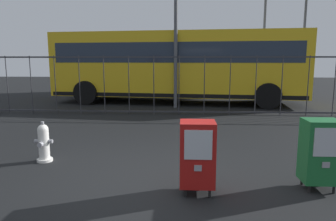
{
  "coord_description": "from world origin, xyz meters",
  "views": [
    {
      "loc": [
        0.6,
        -4.55,
        1.84
      ],
      "look_at": [
        0.3,
        1.2,
        0.9
      ],
      "focal_mm": 32.92,
      "sensor_mm": 36.0,
      "label": 1
    }
  ],
  "objects_px": {
    "newspaper_box_primary": "(320,151)",
    "bus_near": "(177,63)",
    "street_light_near_right": "(265,25)",
    "street_light_far_left": "(306,14)",
    "newspaper_box_secondary": "(197,154)",
    "bus_far": "(172,63)",
    "fire_hydrant": "(44,143)"
  },
  "relations": [
    {
      "from": "bus_far",
      "to": "street_light_near_right",
      "type": "distance_m",
      "value": 5.41
    },
    {
      "from": "newspaper_box_primary",
      "to": "fire_hydrant",
      "type": "bearing_deg",
      "value": 167.33
    },
    {
      "from": "fire_hydrant",
      "to": "street_light_near_right",
      "type": "xyz_separation_m",
      "value": [
        6.9,
        12.16,
        3.4
      ]
    },
    {
      "from": "fire_hydrant",
      "to": "street_light_near_right",
      "type": "height_order",
      "value": "street_light_near_right"
    },
    {
      "from": "bus_far",
      "to": "street_light_near_right",
      "type": "bearing_deg",
      "value": -0.78
    },
    {
      "from": "bus_near",
      "to": "street_light_far_left",
      "type": "xyz_separation_m",
      "value": [
        6.74,
        3.87,
        2.59
      ]
    },
    {
      "from": "newspaper_box_primary",
      "to": "bus_near",
      "type": "distance_m",
      "value": 9.47
    },
    {
      "from": "bus_near",
      "to": "street_light_far_left",
      "type": "distance_m",
      "value": 8.19
    },
    {
      "from": "newspaper_box_secondary",
      "to": "street_light_far_left",
      "type": "bearing_deg",
      "value": 64.77
    },
    {
      "from": "fire_hydrant",
      "to": "bus_far",
      "type": "height_order",
      "value": "bus_far"
    },
    {
      "from": "street_light_near_right",
      "to": "street_light_far_left",
      "type": "relative_size",
      "value": 0.86
    },
    {
      "from": "newspaper_box_secondary",
      "to": "street_light_near_right",
      "type": "relative_size",
      "value": 0.16
    },
    {
      "from": "newspaper_box_primary",
      "to": "newspaper_box_secondary",
      "type": "relative_size",
      "value": 1.0
    },
    {
      "from": "newspaper_box_primary",
      "to": "street_light_far_left",
      "type": "height_order",
      "value": "street_light_far_left"
    },
    {
      "from": "bus_near",
      "to": "bus_far",
      "type": "xyz_separation_m",
      "value": [
        -0.35,
        3.99,
        0.0
      ]
    },
    {
      "from": "street_light_near_right",
      "to": "street_light_far_left",
      "type": "xyz_separation_m",
      "value": [
        2.07,
        -0.17,
        0.54
      ]
    },
    {
      "from": "newspaper_box_secondary",
      "to": "bus_far",
      "type": "height_order",
      "value": "bus_far"
    },
    {
      "from": "fire_hydrant",
      "to": "bus_near",
      "type": "distance_m",
      "value": 8.53
    },
    {
      "from": "bus_far",
      "to": "street_light_far_left",
      "type": "bearing_deg",
      "value": -2.32
    },
    {
      "from": "newspaper_box_secondary",
      "to": "bus_near",
      "type": "distance_m",
      "value": 9.43
    },
    {
      "from": "newspaper_box_primary",
      "to": "bus_near",
      "type": "relative_size",
      "value": 0.1
    },
    {
      "from": "bus_far",
      "to": "street_light_near_right",
      "type": "xyz_separation_m",
      "value": [
        5.01,
        0.05,
        2.05
      ]
    },
    {
      "from": "newspaper_box_primary",
      "to": "bus_far",
      "type": "bearing_deg",
      "value": 101.2
    },
    {
      "from": "street_light_near_right",
      "to": "street_light_far_left",
      "type": "height_order",
      "value": "street_light_far_left"
    },
    {
      "from": "street_light_far_left",
      "to": "newspaper_box_primary",
      "type": "bearing_deg",
      "value": -109.03
    },
    {
      "from": "street_light_far_left",
      "to": "street_light_near_right",
      "type": "bearing_deg",
      "value": 175.3
    },
    {
      "from": "newspaper_box_secondary",
      "to": "bus_far",
      "type": "relative_size",
      "value": 0.1
    },
    {
      "from": "fire_hydrant",
      "to": "bus_near",
      "type": "xyz_separation_m",
      "value": [
        2.24,
        8.12,
        1.36
      ]
    },
    {
      "from": "newspaper_box_secondary",
      "to": "street_light_far_left",
      "type": "height_order",
      "value": "street_light_far_left"
    },
    {
      "from": "fire_hydrant",
      "to": "newspaper_box_secondary",
      "type": "height_order",
      "value": "newspaper_box_secondary"
    },
    {
      "from": "fire_hydrant",
      "to": "newspaper_box_primary",
      "type": "bearing_deg",
      "value": -12.67
    },
    {
      "from": "newspaper_box_primary",
      "to": "street_light_near_right",
      "type": "distance_m",
      "value": 13.76
    }
  ]
}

